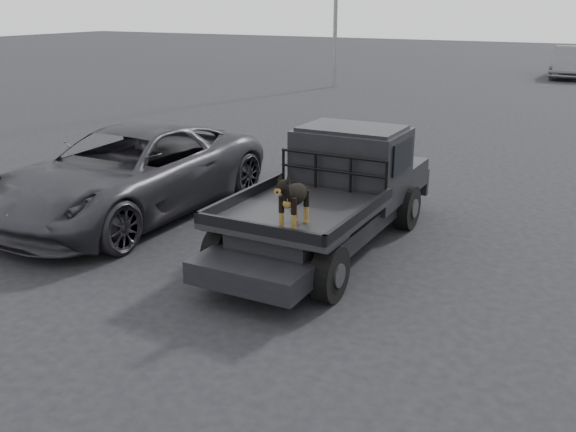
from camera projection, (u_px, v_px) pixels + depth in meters
The scene contains 7 objects.
ground at pixel (274, 283), 8.97m from camera, with size 120.00×120.00×0.00m, color black.
flatbed_ute at pixel (327, 221), 10.09m from camera, with size 2.00×5.40×0.92m, color black, non-canonical shape.
ute_cab at pixel (352, 153), 10.60m from camera, with size 1.72×1.30×0.88m, color black, non-canonical shape.
headache_rack at pixel (333, 173), 10.02m from camera, with size 1.80×0.08×0.55m, color black, non-canonical shape.
dog at pixel (294, 199), 8.36m from camera, with size 0.32×0.60×0.74m, color black, non-canonical shape.
parked_suv at pixel (130, 172), 11.62m from camera, with size 2.64×5.74×1.59m, color #2F2F35.
distant_car_a at pixel (570, 62), 32.89m from camera, with size 1.66×4.75×1.56m, color #56555A.
Camera 1 is at (4.03, -7.16, 3.74)m, focal length 40.00 mm.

